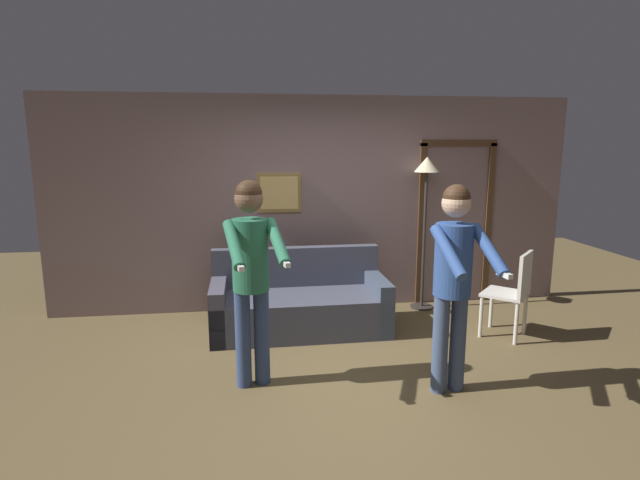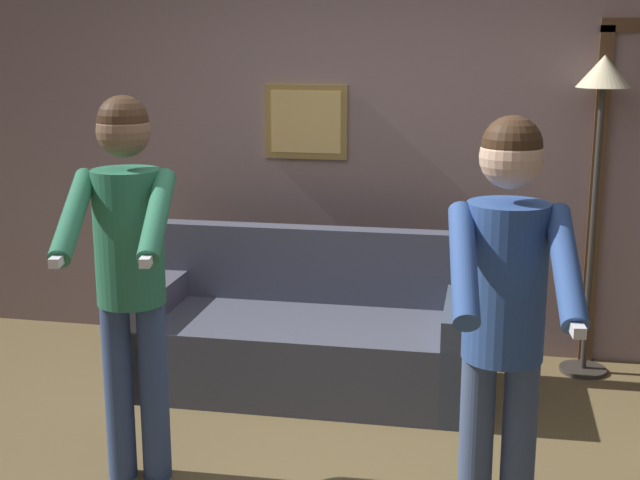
{
  "view_description": "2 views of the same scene",
  "coord_description": "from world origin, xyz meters",
  "px_view_note": "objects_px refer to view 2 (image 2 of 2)",
  "views": [
    {
      "loc": [
        -0.76,
        -3.96,
        2.02
      ],
      "look_at": [
        -0.23,
        -0.09,
        1.27
      ],
      "focal_mm": 28.0,
      "sensor_mm": 36.0,
      "label": 1
    },
    {
      "loc": [
        0.79,
        -3.46,
        2.0
      ],
      "look_at": [
        0.06,
        0.03,
        1.17
      ],
      "focal_mm": 50.0,
      "sensor_mm": 36.0,
      "label": 2
    }
  ],
  "objects_px": {
    "couch": "(306,339)",
    "torchiere_lamp": "(601,117)",
    "person_standing_right": "(505,303)",
    "person_standing_left": "(129,254)"
  },
  "relations": [
    {
      "from": "couch",
      "to": "person_standing_left",
      "type": "relative_size",
      "value": 1.09
    },
    {
      "from": "person_standing_left",
      "to": "person_standing_right",
      "type": "height_order",
      "value": "person_standing_left"
    },
    {
      "from": "couch",
      "to": "person_standing_left",
      "type": "xyz_separation_m",
      "value": [
        -0.51,
        -1.24,
        0.79
      ]
    },
    {
      "from": "couch",
      "to": "torchiere_lamp",
      "type": "distance_m",
      "value": 2.1
    },
    {
      "from": "person_standing_right",
      "to": "torchiere_lamp",
      "type": "bearing_deg",
      "value": 76.63
    },
    {
      "from": "person_standing_left",
      "to": "person_standing_right",
      "type": "relative_size",
      "value": 1.01
    },
    {
      "from": "couch",
      "to": "torchiere_lamp",
      "type": "xyz_separation_m",
      "value": [
        1.59,
        0.54,
        1.26
      ]
    },
    {
      "from": "torchiere_lamp",
      "to": "person_standing_right",
      "type": "bearing_deg",
      "value": -103.37
    },
    {
      "from": "torchiere_lamp",
      "to": "person_standing_left",
      "type": "distance_m",
      "value": 2.8
    },
    {
      "from": "torchiere_lamp",
      "to": "person_standing_right",
      "type": "xyz_separation_m",
      "value": [
        -0.5,
        -2.11,
        -0.49
      ]
    }
  ]
}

